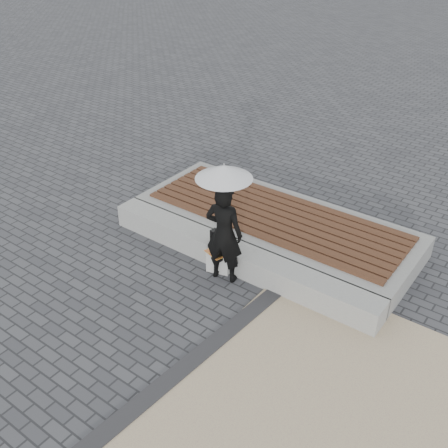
{
  "coord_description": "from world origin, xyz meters",
  "views": [
    {
      "loc": [
        3.96,
        -4.09,
        5.11
      ],
      "look_at": [
        0.01,
        1.27,
        1.0
      ],
      "focal_mm": 41.73,
      "sensor_mm": 36.0,
      "label": 1
    }
  ],
  "objects": [
    {
      "name": "handbag",
      "position": [
        -0.25,
        1.49,
        0.52
      ],
      "size": [
        0.34,
        0.16,
        0.23
      ],
      "primitive_type": "cube",
      "rotation": [
        0.0,
        0.0,
        -0.15
      ],
      "color": "black",
      "rests_on": "seating_ledge"
    },
    {
      "name": "magazine",
      "position": [
        -0.16,
        1.29,
        0.4
      ],
      "size": [
        0.4,
        0.34,
        0.01
      ],
      "primitive_type": "cube",
      "rotation": [
        0.0,
        0.0,
        -0.28
      ],
      "color": "#EA2840",
      "rests_on": "canvas_tote"
    },
    {
      "name": "timber_decking",
      "position": [
        0.0,
        2.8,
        0.42
      ],
      "size": [
        4.6,
        1.6,
        0.04
      ],
      "primitive_type": null,
      "color": "brown",
      "rests_on": "timber_platform"
    },
    {
      "name": "seating_ledge",
      "position": [
        0.0,
        1.6,
        0.2
      ],
      "size": [
        5.0,
        0.45,
        0.4
      ],
      "primitive_type": "cube",
      "color": "#A8A9A3",
      "rests_on": "ground"
    },
    {
      "name": "timber_platform",
      "position": [
        0.0,
        2.8,
        0.2
      ],
      "size": [
        5.0,
        2.0,
        0.4
      ],
      "primitive_type": "cube",
      "color": "gray",
      "rests_on": "ground"
    },
    {
      "name": "canvas_tote",
      "position": [
        -0.16,
        1.34,
        0.19
      ],
      "size": [
        0.4,
        0.25,
        0.39
      ],
      "primitive_type": "cube",
      "rotation": [
        0.0,
        0.0,
        0.28
      ],
      "color": "beige",
      "rests_on": "ground"
    },
    {
      "name": "ground",
      "position": [
        0.0,
        0.0,
        0.0
      ],
      "size": [
        80.0,
        80.0,
        0.0
      ],
      "primitive_type": "plane",
      "color": "#444549",
      "rests_on": "ground"
    },
    {
      "name": "woman",
      "position": [
        0.01,
        1.27,
        0.82
      ],
      "size": [
        0.67,
        0.51,
        1.65
      ],
      "primitive_type": "imported",
      "rotation": [
        0.0,
        0.0,
        3.36
      ],
      "color": "black",
      "rests_on": "ground"
    },
    {
      "name": "edging_band",
      "position": [
        0.75,
        -0.5,
        0.02
      ],
      "size": [
        0.61,
        5.2,
        0.04
      ],
      "primitive_type": "cube",
      "rotation": [
        0.0,
        0.0,
        -0.07
      ],
      "color": "#2C2C2F",
      "rests_on": "ground"
    },
    {
      "name": "parasol",
      "position": [
        0.01,
        1.27,
        1.87
      ],
      "size": [
        0.84,
        0.84,
        1.07
      ],
      "rotation": [
        0.0,
        0.0,
        0.44
      ],
      "color": "#A3A3A8",
      "rests_on": "ground"
    }
  ]
}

